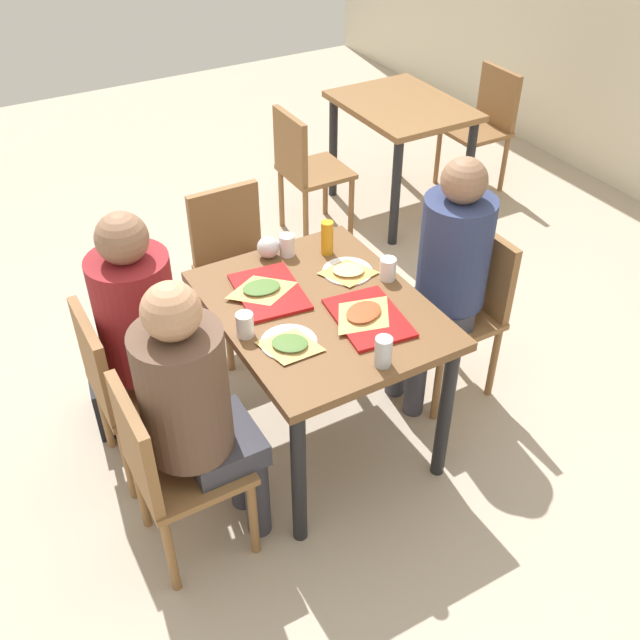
{
  "coord_description": "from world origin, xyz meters",
  "views": [
    {
      "loc": [
        2.11,
        -1.2,
        2.56
      ],
      "look_at": [
        0.0,
        0.0,
        0.69
      ],
      "focal_mm": 41.15,
      "sensor_mm": 36.0,
      "label": 1
    }
  ],
  "objects_px": {
    "chair_near_right": "(167,463)",
    "person_in_red": "(148,325)",
    "pizza_slice_a": "(262,289)",
    "plastic_cup_c": "(287,245)",
    "foil_bundle": "(268,247)",
    "chair_near_left": "(124,381)",
    "background_table": "(401,122)",
    "main_table": "(320,326)",
    "background_chair_far": "(485,120)",
    "chair_far_side": "(465,302)",
    "person_in_brown_jacket": "(195,402)",
    "pizza_slice_d": "(290,344)",
    "condiment_bottle": "(327,238)",
    "chair_left_end": "(235,258)",
    "person_far_side": "(447,267)",
    "plastic_cup_b": "(245,325)",
    "handbag": "(110,395)",
    "background_chair_near": "(304,165)",
    "tray_red_near": "(269,292)",
    "soda_can": "(383,352)",
    "paper_plate_center": "(347,271)",
    "tray_red_far": "(369,318)",
    "pizza_slice_b": "(364,313)",
    "pizza_slice_c": "(348,271)",
    "paper_plate_near_edge": "(289,342)",
    "plastic_cup_a": "(388,269)"
  },
  "relations": [
    {
      "from": "foil_bundle",
      "to": "main_table",
      "type": "bearing_deg",
      "value": 2.7
    },
    {
      "from": "chair_left_end",
      "to": "pizza_slice_d",
      "type": "bearing_deg",
      "value": -12.28
    },
    {
      "from": "pizza_slice_b",
      "to": "pizza_slice_d",
      "type": "relative_size",
      "value": 1.1
    },
    {
      "from": "tray_red_near",
      "to": "plastic_cup_c",
      "type": "height_order",
      "value": "plastic_cup_c"
    },
    {
      "from": "main_table",
      "to": "pizza_slice_d",
      "type": "distance_m",
      "value": 0.32
    },
    {
      "from": "foil_bundle",
      "to": "pizza_slice_d",
      "type": "bearing_deg",
      "value": -19.15
    },
    {
      "from": "pizza_slice_a",
      "to": "plastic_cup_c",
      "type": "bearing_deg",
      "value": 132.68
    },
    {
      "from": "person_far_side",
      "to": "plastic_cup_a",
      "type": "relative_size",
      "value": 12.61
    },
    {
      "from": "plastic_cup_c",
      "to": "foil_bundle",
      "type": "distance_m",
      "value": 0.09
    },
    {
      "from": "person_in_brown_jacket",
      "to": "background_chair_near",
      "type": "distance_m",
      "value": 2.44
    },
    {
      "from": "person_in_brown_jacket",
      "to": "condiment_bottle",
      "type": "xyz_separation_m",
      "value": [
        -0.59,
        0.88,
        0.1
      ]
    },
    {
      "from": "chair_near_right",
      "to": "person_in_red",
      "type": "height_order",
      "value": "person_in_red"
    },
    {
      "from": "plastic_cup_b",
      "to": "background_chair_far",
      "type": "relative_size",
      "value": 0.12
    },
    {
      "from": "chair_near_right",
      "to": "person_in_brown_jacket",
      "type": "distance_m",
      "value": 0.28
    },
    {
      "from": "person_far_side",
      "to": "plastic_cup_b",
      "type": "distance_m",
      "value": 1.01
    },
    {
      "from": "tray_red_far",
      "to": "handbag",
      "type": "bearing_deg",
      "value": -130.07
    },
    {
      "from": "person_far_side",
      "to": "plastic_cup_b",
      "type": "bearing_deg",
      "value": -88.54
    },
    {
      "from": "person_in_red",
      "to": "background_table",
      "type": "relative_size",
      "value": 1.4
    },
    {
      "from": "pizza_slice_b",
      "to": "pizza_slice_c",
      "type": "height_order",
      "value": "pizza_slice_b"
    },
    {
      "from": "pizza_slice_a",
      "to": "handbag",
      "type": "bearing_deg",
      "value": -122.8
    },
    {
      "from": "paper_plate_center",
      "to": "handbag",
      "type": "height_order",
      "value": "paper_plate_center"
    },
    {
      "from": "tray_red_far",
      "to": "condiment_bottle",
      "type": "xyz_separation_m",
      "value": [
        -0.51,
        0.1,
        0.07
      ]
    },
    {
      "from": "chair_near_right",
      "to": "foil_bundle",
      "type": "distance_m",
      "value": 1.09
    },
    {
      "from": "condiment_bottle",
      "to": "chair_near_left",
      "type": "bearing_deg",
      "value": -85.7
    },
    {
      "from": "main_table",
      "to": "chair_far_side",
      "type": "height_order",
      "value": "chair_far_side"
    },
    {
      "from": "paper_plate_center",
      "to": "plastic_cup_a",
      "type": "relative_size",
      "value": 2.2
    },
    {
      "from": "condiment_bottle",
      "to": "pizza_slice_a",
      "type": "bearing_deg",
      "value": -70.81
    },
    {
      "from": "person_in_red",
      "to": "paper_plate_center",
      "type": "bearing_deg",
      "value": 83.36
    },
    {
      "from": "chair_near_right",
      "to": "person_in_brown_jacket",
      "type": "height_order",
      "value": "person_in_brown_jacket"
    },
    {
      "from": "tray_red_near",
      "to": "soda_can",
      "type": "relative_size",
      "value": 2.95
    },
    {
      "from": "person_in_red",
      "to": "tray_red_far",
      "type": "distance_m",
      "value": 0.89
    },
    {
      "from": "paper_plate_center",
      "to": "main_table",
      "type": "bearing_deg",
      "value": -55.77
    },
    {
      "from": "chair_near_left",
      "to": "chair_far_side",
      "type": "distance_m",
      "value": 1.61
    },
    {
      "from": "paper_plate_center",
      "to": "plastic_cup_b",
      "type": "xyz_separation_m",
      "value": [
        0.18,
        -0.57,
        0.05
      ]
    },
    {
      "from": "tray_red_far",
      "to": "soda_can",
      "type": "relative_size",
      "value": 2.95
    },
    {
      "from": "person_in_brown_jacket",
      "to": "plastic_cup_b",
      "type": "bearing_deg",
      "value": 127.03
    },
    {
      "from": "paper_plate_near_edge",
      "to": "soda_can",
      "type": "bearing_deg",
      "value": 41.17
    },
    {
      "from": "plastic_cup_c",
      "to": "handbag",
      "type": "height_order",
      "value": "plastic_cup_c"
    },
    {
      "from": "person_in_brown_jacket",
      "to": "foil_bundle",
      "type": "distance_m",
      "value": 0.94
    },
    {
      "from": "chair_far_side",
      "to": "background_chair_near",
      "type": "height_order",
      "value": "same"
    },
    {
      "from": "person_far_side",
      "to": "soda_can",
      "type": "distance_m",
      "value": 0.77
    },
    {
      "from": "person_in_red",
      "to": "condiment_bottle",
      "type": "height_order",
      "value": "person_in_red"
    },
    {
      "from": "main_table",
      "to": "background_chair_far",
      "type": "distance_m",
      "value": 2.84
    },
    {
      "from": "chair_near_left",
      "to": "foil_bundle",
      "type": "relative_size",
      "value": 8.51
    },
    {
      "from": "tray_red_near",
      "to": "tray_red_far",
      "type": "bearing_deg",
      "value": 36.67
    },
    {
      "from": "pizza_slice_d",
      "to": "foil_bundle",
      "type": "xyz_separation_m",
      "value": [
        -0.62,
        0.21,
        0.03
      ]
    },
    {
      "from": "tray_red_near",
      "to": "handbag",
      "type": "height_order",
      "value": "tray_red_near"
    },
    {
      "from": "chair_far_side",
      "to": "person_in_brown_jacket",
      "type": "relative_size",
      "value": 0.67
    },
    {
      "from": "chair_left_end",
      "to": "background_chair_far",
      "type": "distance_m",
      "value": 2.42
    },
    {
      "from": "pizza_slice_a",
      "to": "pizza_slice_d",
      "type": "height_order",
      "value": "pizza_slice_a"
    }
  ]
}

